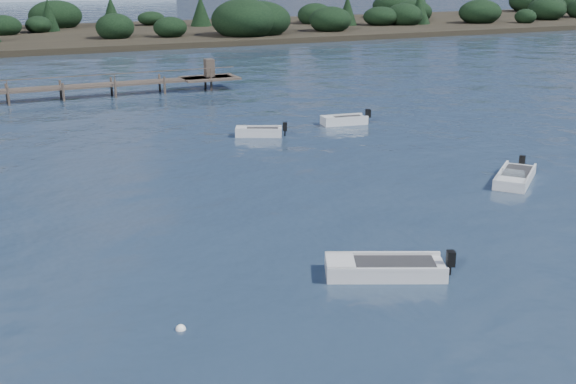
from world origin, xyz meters
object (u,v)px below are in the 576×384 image
dinghy_mid_white_b (515,179)px  tender_far_white (259,133)px  tender_far_grey_b (344,122)px  dinghy_mid_grey (385,271)px

dinghy_mid_white_b → tender_far_white: bearing=118.4°
dinghy_mid_white_b → tender_far_white: tender_far_white is taller
tender_far_grey_b → dinghy_mid_white_b: tender_far_grey_b is taller
tender_far_grey_b → dinghy_mid_white_b: 16.15m
dinghy_mid_grey → tender_far_grey_b: size_ratio=1.28×
dinghy_mid_grey → tender_far_white: dinghy_mid_grey is taller
tender_far_grey_b → dinghy_mid_grey: bearing=-115.4°
dinghy_mid_white_b → tender_far_white: size_ratio=1.24×
tender_far_white → dinghy_mid_white_b: bearing=-61.6°
dinghy_mid_white_b → tender_far_white: 17.30m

